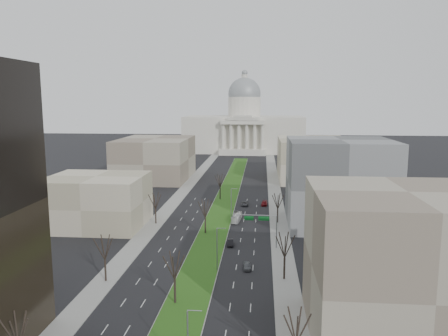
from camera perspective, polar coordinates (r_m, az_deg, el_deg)
The scene contains 27 objects.
ground at distance 154.11m, azimuth 0.23°, elevation -4.17°, with size 600.00×600.00×0.00m, color black.
median at distance 153.10m, azimuth 0.20°, elevation -4.21°, with size 8.00×222.03×0.20m.
sidewalk_left at distance 132.80m, azimuth -8.28°, elevation -6.35°, with size 5.00×330.00×0.15m, color gray.
sidewalk_right at distance 129.43m, azimuth 7.08°, elevation -6.73°, with size 5.00×330.00×0.15m, color gray.
capitol at distance 300.06m, azimuth 2.65°, elevation 5.30°, with size 80.00×46.00×55.00m.
building_beige_left at distance 126.44m, azimuth -16.27°, elevation -4.16°, with size 26.00×22.00×14.00m, color tan.
building_tan_right at distance 69.08m, azimuth 22.38°, elevation -11.84°, with size 26.00×24.00×22.00m, color gray.
building_grey_right at distance 125.56m, azimuth 14.78°, elevation -1.85°, with size 28.00×26.00×24.00m, color #595B5E.
building_far_left at distance 197.20m, azimuth -8.96°, elevation 1.24°, with size 30.00×40.00×18.00m, color gray.
building_far_right at distance 197.59m, azimuth 11.52°, elevation 1.18°, with size 30.00×40.00×18.00m, color tan.
tree_left_near at distance 62.78m, azimuth -25.37°, elevation -18.55°, with size 5.10×5.10×9.18m.
tree_left_mid at distance 87.63m, azimuth -15.35°, elevation -9.87°, with size 5.40×5.40×9.72m.
tree_left_far at distance 124.50m, azimuth -8.96°, elevation -4.18°, with size 5.28×5.28×9.50m.
tree_right_near at distance 58.88m, azimuth 9.46°, elevation -19.60°, with size 5.16×5.16×9.29m.
tree_right_mid at distance 86.25m, azimuth 7.96°, elevation -9.82°, with size 5.52×5.52×9.94m.
tree_right_far at distance 124.92m, azimuth 7.05°, elevation -4.24°, with size 5.04×5.04×9.07m.
tree_median_a at distance 76.32m, azimuth -6.49°, elevation -12.44°, with size 5.40×5.40×9.72m.
tree_median_b at distance 114.00m, azimuth -2.47°, elevation -5.21°, with size 5.40×5.40×9.72m.
tree_median_c at distance 152.87m, azimuth -0.51°, elevation -1.60°, with size 5.40×5.40×9.72m.
streetlamp_median_b at distance 90.17m, azimuth -0.88°, elevation -10.48°, with size 1.90×0.20×9.16m.
streetlamp_median_c at distance 128.46m, azimuth 0.97°, elevation -4.60°, with size 1.90×0.20×9.16m.
mast_arm_signs at distance 103.66m, azimuth 5.39°, elevation -7.18°, with size 9.12×0.24×8.09m.
car_grey_near at distance 92.76m, azimuth 3.03°, elevation -12.65°, with size 1.61×4.00×1.36m, color #565A5F.
car_black at distance 106.74m, azimuth 0.82°, elevation -9.71°, with size 1.46×4.19×1.38m, color black.
car_red at distance 146.42m, azimuth 5.28°, elevation -4.63°, with size 1.87×4.61×1.34m, color maroon.
car_grey_far at distance 145.72m, azimuth 2.73°, elevation -4.67°, with size 2.18×4.72×1.31m, color #45464C.
box_van at distance 127.03m, azimuth 1.68°, elevation -6.47°, with size 1.90×8.12×2.26m, color silver.
Camera 1 is at (12.62, -29.65, 34.57)m, focal length 35.00 mm.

